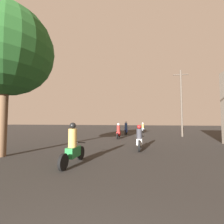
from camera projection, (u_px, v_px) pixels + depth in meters
motorcycle_green at (73, 148)px, 5.81m from camera, size 0.60×2.07×1.63m
motorcycle_white at (139, 140)px, 8.82m from camera, size 0.60×1.93×1.46m
motorcycle_red at (119, 132)px, 14.55m from camera, size 0.60×1.94×1.48m
motorcycle_blue at (126, 129)px, 18.19m from camera, size 0.60×2.11×1.67m
motorcycle_silver at (143, 128)px, 21.98m from camera, size 0.60×1.92×1.46m
motorcycle_orange at (126, 127)px, 25.12m from camera, size 0.60×1.88×1.47m
utility_pole_far at (181, 101)px, 16.37m from camera, size 1.60×0.20×7.31m
street_tree at (6, 51)px, 7.40m from camera, size 4.48×4.48×7.43m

